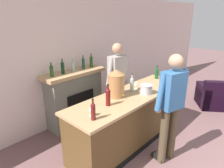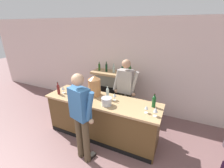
{
  "view_description": "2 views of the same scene",
  "coord_description": "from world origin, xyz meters",
  "px_view_note": "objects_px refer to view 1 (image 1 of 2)",
  "views": [
    {
      "loc": [
        -2.84,
        0.24,
        2.33
      ],
      "look_at": [
        -0.28,
        2.62,
        1.1
      ],
      "focal_mm": 32.0,
      "sensor_mm": 36.0,
      "label": 1
    },
    {
      "loc": [
        1.29,
        -0.38,
        2.53
      ],
      "look_at": [
        0.03,
        2.35,
        1.34
      ],
      "focal_mm": 24.0,
      "sensor_mm": 36.0,
      "label": 2
    }
  ],
  "objects_px": {
    "person_bartender": "(117,81)",
    "ice_bucket_steel": "(146,89)",
    "wine_glass_front_left": "(91,108)",
    "wine_glass_mid_counter": "(172,75)",
    "potted_plant_corner": "(164,84)",
    "person_customer": "(171,105)",
    "wine_glass_by_dispenser": "(136,83)",
    "wine_bottle_merlot_tall": "(132,84)",
    "wine_glass_front_right": "(166,77)",
    "wine_bottle_burgundy_dark": "(93,111)",
    "armchair_black": "(216,97)",
    "wine_bottle_riesling_slim": "(108,96)",
    "copper_dispenser": "(116,83)",
    "wine_bottle_chardonnay_pale": "(157,73)",
    "fireplace_stone": "(75,97)"
  },
  "relations": [
    {
      "from": "person_bartender",
      "to": "ice_bucket_steel",
      "type": "xyz_separation_m",
      "value": [
        -0.12,
        -0.8,
        0.06
      ]
    },
    {
      "from": "wine_glass_front_left",
      "to": "wine_glass_mid_counter",
      "type": "distance_m",
      "value": 2.22
    },
    {
      "from": "potted_plant_corner",
      "to": "person_bartender",
      "type": "distance_m",
      "value": 2.57
    },
    {
      "from": "person_customer",
      "to": "wine_glass_by_dispenser",
      "type": "height_order",
      "value": "person_customer"
    },
    {
      "from": "person_customer",
      "to": "wine_bottle_merlot_tall",
      "type": "bearing_deg",
      "value": 82.12
    },
    {
      "from": "wine_glass_by_dispenser",
      "to": "wine_glass_mid_counter",
      "type": "distance_m",
      "value": 0.97
    },
    {
      "from": "person_bartender",
      "to": "potted_plant_corner",
      "type": "bearing_deg",
      "value": 4.25
    },
    {
      "from": "person_bartender",
      "to": "wine_glass_front_right",
      "type": "bearing_deg",
      "value": -47.3
    },
    {
      "from": "person_customer",
      "to": "wine_bottle_burgundy_dark",
      "type": "relative_size",
      "value": 5.85
    },
    {
      "from": "armchair_black",
      "to": "wine_bottle_riesling_slim",
      "type": "height_order",
      "value": "wine_bottle_riesling_slim"
    },
    {
      "from": "wine_glass_front_left",
      "to": "wine_glass_by_dispenser",
      "type": "relative_size",
      "value": 1.09
    },
    {
      "from": "armchair_black",
      "to": "copper_dispenser",
      "type": "relative_size",
      "value": 2.3
    },
    {
      "from": "wine_bottle_chardonnay_pale",
      "to": "wine_bottle_merlot_tall",
      "type": "xyz_separation_m",
      "value": [
        -1.0,
        -0.08,
        0.02
      ]
    },
    {
      "from": "wine_bottle_burgundy_dark",
      "to": "wine_glass_front_right",
      "type": "height_order",
      "value": "wine_bottle_burgundy_dark"
    },
    {
      "from": "armchair_black",
      "to": "wine_bottle_riesling_slim",
      "type": "xyz_separation_m",
      "value": [
        -3.34,
        0.71,
        0.86
      ]
    },
    {
      "from": "person_customer",
      "to": "wine_glass_front_left",
      "type": "xyz_separation_m",
      "value": [
        -1.01,
        0.68,
        0.1
      ]
    },
    {
      "from": "wine_glass_front_right",
      "to": "wine_glass_mid_counter",
      "type": "bearing_deg",
      "value": -14.08
    },
    {
      "from": "potted_plant_corner",
      "to": "wine_bottle_burgundy_dark",
      "type": "xyz_separation_m",
      "value": [
        -3.87,
        -0.99,
        0.86
      ]
    },
    {
      "from": "person_customer",
      "to": "person_bartender",
      "type": "bearing_deg",
      "value": 76.5
    },
    {
      "from": "fireplace_stone",
      "to": "wine_bottle_chardonnay_pale",
      "type": "bearing_deg",
      "value": -39.63
    },
    {
      "from": "potted_plant_corner",
      "to": "person_customer",
      "type": "distance_m",
      "value": 3.3
    },
    {
      "from": "ice_bucket_steel",
      "to": "wine_bottle_merlot_tall",
      "type": "relative_size",
      "value": 0.65
    },
    {
      "from": "wine_bottle_merlot_tall",
      "to": "wine_glass_front_left",
      "type": "height_order",
      "value": "wine_bottle_merlot_tall"
    },
    {
      "from": "wine_glass_front_left",
      "to": "wine_glass_mid_counter",
      "type": "xyz_separation_m",
      "value": [
        2.22,
        -0.08,
        -0.0
      ]
    },
    {
      "from": "armchair_black",
      "to": "wine_glass_by_dispenser",
      "type": "height_order",
      "value": "wine_glass_by_dispenser"
    },
    {
      "from": "ice_bucket_steel",
      "to": "person_bartender",
      "type": "bearing_deg",
      "value": 81.6
    },
    {
      "from": "wine_glass_front_left",
      "to": "person_customer",
      "type": "bearing_deg",
      "value": -33.98
    },
    {
      "from": "person_customer",
      "to": "wine_bottle_chardonnay_pale",
      "type": "bearing_deg",
      "value": 39.62
    },
    {
      "from": "ice_bucket_steel",
      "to": "wine_glass_front_right",
      "type": "bearing_deg",
      "value": 3.35
    },
    {
      "from": "potted_plant_corner",
      "to": "ice_bucket_steel",
      "type": "distance_m",
      "value": 2.87
    },
    {
      "from": "wine_bottle_riesling_slim",
      "to": "wine_bottle_burgundy_dark",
      "type": "bearing_deg",
      "value": -160.37
    },
    {
      "from": "person_bartender",
      "to": "wine_bottle_burgundy_dark",
      "type": "xyz_separation_m",
      "value": [
        -1.41,
        -0.81,
        0.12
      ]
    },
    {
      "from": "armchair_black",
      "to": "person_bartender",
      "type": "height_order",
      "value": "person_bartender"
    },
    {
      "from": "wine_bottle_riesling_slim",
      "to": "wine_bottle_merlot_tall",
      "type": "bearing_deg",
      "value": 7.32
    },
    {
      "from": "wine_bottle_riesling_slim",
      "to": "wine_glass_mid_counter",
      "type": "distance_m",
      "value": 1.82
    },
    {
      "from": "ice_bucket_steel",
      "to": "wine_glass_front_left",
      "type": "xyz_separation_m",
      "value": [
        -1.23,
        0.09,
        0.04
      ]
    },
    {
      "from": "wine_glass_front_left",
      "to": "wine_glass_mid_counter",
      "type": "height_order",
      "value": "wine_glass_front_left"
    },
    {
      "from": "wine_glass_mid_counter",
      "to": "wine_glass_front_right",
      "type": "bearing_deg",
      "value": 165.92
    },
    {
      "from": "fireplace_stone",
      "to": "potted_plant_corner",
      "type": "distance_m",
      "value": 3.14
    },
    {
      "from": "armchair_black",
      "to": "person_customer",
      "type": "xyz_separation_m",
      "value": [
        -2.73,
        -0.04,
        0.73
      ]
    },
    {
      "from": "person_bartender",
      "to": "wine_bottle_chardonnay_pale",
      "type": "height_order",
      "value": "person_bartender"
    },
    {
      "from": "wine_glass_front_left",
      "to": "wine_glass_by_dispenser",
      "type": "bearing_deg",
      "value": 7.92
    },
    {
      "from": "armchair_black",
      "to": "wine_glass_front_left",
      "type": "distance_m",
      "value": 3.88
    },
    {
      "from": "wine_bottle_riesling_slim",
      "to": "wine_glass_front_left",
      "type": "relative_size",
      "value": 1.97
    },
    {
      "from": "armchair_black",
      "to": "wine_glass_mid_counter",
      "type": "bearing_deg",
      "value": 159.91
    },
    {
      "from": "copper_dispenser",
      "to": "wine_glass_front_left",
      "type": "relative_size",
      "value": 2.73
    },
    {
      "from": "wine_bottle_burgundy_dark",
      "to": "wine_glass_front_left",
      "type": "xyz_separation_m",
      "value": [
        0.06,
        0.1,
        -0.01
      ]
    },
    {
      "from": "potted_plant_corner",
      "to": "wine_glass_front_left",
      "type": "bearing_deg",
      "value": -166.73
    },
    {
      "from": "ice_bucket_steel",
      "to": "person_customer",
      "type": "bearing_deg",
      "value": -110.05
    },
    {
      "from": "wine_glass_front_left",
      "to": "wine_glass_by_dispenser",
      "type": "xyz_separation_m",
      "value": [
        1.29,
        0.18,
        -0.01
      ]
    }
  ]
}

